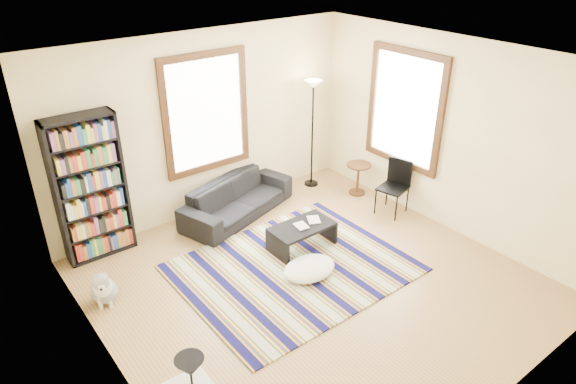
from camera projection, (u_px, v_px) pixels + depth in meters
floor at (312, 285)px, 6.59m from camera, size 5.00×5.00×0.10m
ceiling at (318, 58)px, 5.25m from camera, size 5.00×5.00×0.10m
wall_back at (204, 125)px, 7.70m from camera, size 5.00×0.10×2.80m
wall_front at (520, 297)px, 4.13m from camera, size 5.00×0.10×2.80m
wall_left at (95, 264)px, 4.53m from camera, size 0.10×5.00×2.80m
wall_right at (451, 135)px, 7.30m from camera, size 0.10×5.00×2.80m
window_back at (206, 113)px, 7.55m from camera, size 1.20×0.06×1.60m
window_right at (405, 109)px, 7.73m from camera, size 0.06×1.20×1.60m
rug at (294, 268)px, 6.83m from camera, size 2.91×2.33×0.02m
sofa at (237, 198)px, 7.98m from camera, size 1.29×2.07×0.56m
bookshelf at (90, 189)px, 6.71m from camera, size 0.90×0.30×2.00m
coffee_table at (302, 237)px, 7.19m from camera, size 0.97×0.65×0.36m
book_a at (296, 227)px, 7.05m from camera, size 0.19×0.23×0.02m
book_b at (308, 220)px, 7.22m from camera, size 0.26×0.28×0.02m
floor_cushion at (309, 268)px, 6.68m from camera, size 0.88×0.77×0.18m
floor_lamp at (312, 135)px, 8.62m from camera, size 0.39×0.39×1.86m
side_table at (358, 179)px, 8.62m from camera, size 0.50×0.50×0.54m
folding_chair at (393, 188)px, 7.96m from camera, size 0.51×0.49×0.86m
table_lamp at (191, 377)px, 4.06m from camera, size 0.30×0.30×0.38m
dog at (103, 284)px, 6.13m from camera, size 0.49×0.58×0.50m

